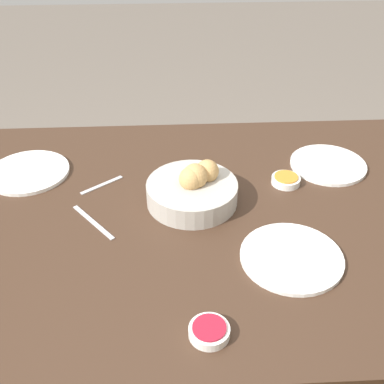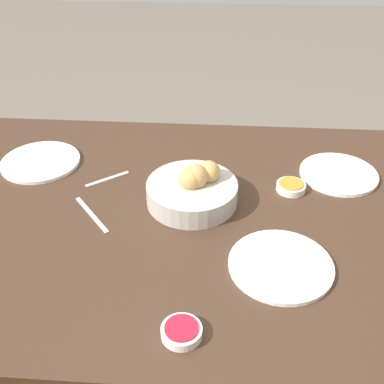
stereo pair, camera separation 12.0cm
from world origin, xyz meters
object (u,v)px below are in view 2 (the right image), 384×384
(bread_basket, at_px, (193,190))
(fork_silver, at_px, (92,214))
(plate_far_center, at_px, (281,265))
(jam_bowl_berry, at_px, (182,331))
(spoon_coffee, at_px, (107,179))
(plate_near_right, at_px, (41,162))
(jam_bowl_honey, at_px, (291,187))
(plate_near_left, at_px, (339,174))

(bread_basket, height_order, fork_silver, bread_basket)
(bread_basket, distance_m, fork_silver, 0.26)
(plate_far_center, distance_m, jam_bowl_berry, 0.27)
(plate_far_center, bearing_deg, bread_basket, -47.74)
(spoon_coffee, bearing_deg, plate_near_right, -18.33)
(plate_near_right, height_order, plate_far_center, same)
(jam_bowl_honey, bearing_deg, fork_silver, 15.91)
(jam_bowl_berry, height_order, jam_bowl_honey, same)
(plate_far_center, xyz_separation_m, jam_bowl_honey, (-0.05, -0.29, 0.01))
(bread_basket, distance_m, jam_bowl_berry, 0.42)
(plate_near_left, relative_size, spoon_coffee, 1.98)
(jam_bowl_berry, bearing_deg, plate_near_right, -51.40)
(plate_near_left, distance_m, spoon_coffee, 0.63)
(plate_near_right, xyz_separation_m, plate_far_center, (-0.65, 0.38, 0.00))
(plate_near_left, height_order, jam_bowl_berry, jam_bowl_berry)
(plate_near_left, bearing_deg, plate_near_right, -0.35)
(jam_bowl_berry, relative_size, fork_silver, 0.56)
(plate_far_center, relative_size, jam_bowl_berry, 2.93)
(plate_near_right, distance_m, jam_bowl_berry, 0.73)
(bread_basket, relative_size, plate_near_left, 1.08)
(plate_near_right, height_order, jam_bowl_honey, jam_bowl_honey)
(jam_bowl_honey, height_order, spoon_coffee, jam_bowl_honey)
(plate_near_left, height_order, plate_far_center, same)
(bread_basket, xyz_separation_m, jam_bowl_honey, (-0.25, -0.07, -0.03))
(bread_basket, xyz_separation_m, spoon_coffee, (0.24, -0.08, -0.03))
(bread_basket, xyz_separation_m, plate_near_right, (0.45, -0.15, -0.03))
(bread_basket, distance_m, plate_near_right, 0.47)
(plate_near_right, height_order, fork_silver, plate_near_right)
(jam_bowl_honey, relative_size, spoon_coffee, 0.72)
(jam_bowl_berry, bearing_deg, plate_far_center, -135.54)
(jam_bowl_berry, relative_size, jam_bowl_honey, 1.00)
(jam_bowl_honey, xyz_separation_m, spoon_coffee, (0.49, -0.02, -0.01))
(plate_near_left, xyz_separation_m, plate_far_center, (0.19, 0.37, 0.00))
(plate_near_left, relative_size, jam_bowl_honey, 2.76)
(bread_basket, height_order, spoon_coffee, bread_basket)
(plate_near_left, xyz_separation_m, spoon_coffee, (0.63, 0.06, -0.00))
(jam_bowl_honey, height_order, fork_silver, jam_bowl_honey)
(fork_silver, bearing_deg, plate_near_left, -160.81)
(bread_basket, relative_size, jam_bowl_honey, 2.98)
(jam_bowl_honey, bearing_deg, spoon_coffee, -1.81)
(plate_far_center, bearing_deg, jam_bowl_honey, -99.59)
(bread_basket, relative_size, plate_far_center, 1.02)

